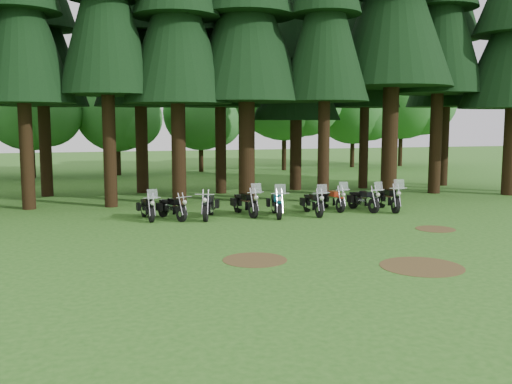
{
  "coord_description": "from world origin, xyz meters",
  "views": [
    {
      "loc": [
        -7.48,
        -16.76,
        3.78
      ],
      "look_at": [
        -0.83,
        5.0,
        1.0
      ],
      "focal_mm": 40.0,
      "sensor_mm": 36.0,
      "label": 1
    }
  ],
  "objects_px": {
    "motorcycle_8": "(389,199)",
    "motorcycle_1": "(172,209)",
    "motorcycle_0": "(147,209)",
    "motorcycle_6": "(333,200)",
    "motorcycle_2": "(209,206)",
    "motorcycle_3": "(245,204)",
    "motorcycle_5": "(313,204)",
    "motorcycle_4": "(277,205)",
    "motorcycle_7": "(363,200)"
  },
  "relations": [
    {
      "from": "motorcycle_6",
      "to": "motorcycle_7",
      "type": "relative_size",
      "value": 0.98
    },
    {
      "from": "motorcycle_2",
      "to": "motorcycle_3",
      "type": "distance_m",
      "value": 1.61
    },
    {
      "from": "motorcycle_1",
      "to": "motorcycle_0",
      "type": "bearing_deg",
      "value": 144.43
    },
    {
      "from": "motorcycle_2",
      "to": "motorcycle_0",
      "type": "bearing_deg",
      "value": -168.99
    },
    {
      "from": "motorcycle_2",
      "to": "motorcycle_5",
      "type": "xyz_separation_m",
      "value": [
        4.3,
        -0.43,
        -0.01
      ]
    },
    {
      "from": "motorcycle_6",
      "to": "motorcycle_8",
      "type": "height_order",
      "value": "motorcycle_8"
    },
    {
      "from": "motorcycle_0",
      "to": "motorcycle_1",
      "type": "distance_m",
      "value": 0.95
    },
    {
      "from": "motorcycle_4",
      "to": "motorcycle_7",
      "type": "bearing_deg",
      "value": 15.91
    },
    {
      "from": "motorcycle_2",
      "to": "motorcycle_6",
      "type": "bearing_deg",
      "value": 24.99
    },
    {
      "from": "motorcycle_1",
      "to": "motorcycle_4",
      "type": "relative_size",
      "value": 0.86
    },
    {
      "from": "motorcycle_0",
      "to": "motorcycle_5",
      "type": "height_order",
      "value": "motorcycle_5"
    },
    {
      "from": "motorcycle_1",
      "to": "motorcycle_3",
      "type": "bearing_deg",
      "value": -19.61
    },
    {
      "from": "motorcycle_3",
      "to": "motorcycle_4",
      "type": "bearing_deg",
      "value": -37.04
    },
    {
      "from": "motorcycle_0",
      "to": "motorcycle_1",
      "type": "xyz_separation_m",
      "value": [
        0.92,
        -0.23,
        -0.01
      ]
    },
    {
      "from": "motorcycle_0",
      "to": "motorcycle_8",
      "type": "bearing_deg",
      "value": -9.34
    },
    {
      "from": "motorcycle_4",
      "to": "motorcycle_7",
      "type": "xyz_separation_m",
      "value": [
        4.05,
        0.3,
        -0.03
      ]
    },
    {
      "from": "motorcycle_4",
      "to": "motorcycle_8",
      "type": "height_order",
      "value": "motorcycle_8"
    },
    {
      "from": "motorcycle_0",
      "to": "motorcycle_7",
      "type": "distance_m",
      "value": 9.14
    },
    {
      "from": "motorcycle_4",
      "to": "motorcycle_6",
      "type": "distance_m",
      "value": 3.0
    },
    {
      "from": "motorcycle_3",
      "to": "motorcycle_8",
      "type": "relative_size",
      "value": 0.97
    },
    {
      "from": "motorcycle_6",
      "to": "motorcycle_0",
      "type": "bearing_deg",
      "value": 178.26
    },
    {
      "from": "motorcycle_2",
      "to": "motorcycle_3",
      "type": "xyz_separation_m",
      "value": [
        1.59,
        0.24,
        0.0
      ]
    },
    {
      "from": "motorcycle_5",
      "to": "motorcycle_2",
      "type": "bearing_deg",
      "value": 177.46
    },
    {
      "from": "motorcycle_6",
      "to": "motorcycle_1",
      "type": "bearing_deg",
      "value": -179.76
    },
    {
      "from": "motorcycle_3",
      "to": "motorcycle_8",
      "type": "height_order",
      "value": "motorcycle_8"
    },
    {
      "from": "motorcycle_7",
      "to": "motorcycle_1",
      "type": "bearing_deg",
      "value": 169.41
    },
    {
      "from": "motorcycle_1",
      "to": "motorcycle_6",
      "type": "relative_size",
      "value": 0.92
    },
    {
      "from": "motorcycle_1",
      "to": "motorcycle_7",
      "type": "height_order",
      "value": "motorcycle_7"
    },
    {
      "from": "motorcycle_8",
      "to": "motorcycle_1",
      "type": "bearing_deg",
      "value": -174.36
    },
    {
      "from": "motorcycle_0",
      "to": "motorcycle_6",
      "type": "bearing_deg",
      "value": -4.66
    },
    {
      "from": "motorcycle_3",
      "to": "motorcycle_8",
      "type": "distance_m",
      "value": 6.29
    },
    {
      "from": "motorcycle_0",
      "to": "motorcycle_1",
      "type": "height_order",
      "value": "motorcycle_0"
    },
    {
      "from": "motorcycle_6",
      "to": "motorcycle_8",
      "type": "distance_m",
      "value": 2.41
    },
    {
      "from": "motorcycle_4",
      "to": "motorcycle_5",
      "type": "bearing_deg",
      "value": 10.22
    },
    {
      "from": "motorcycle_3",
      "to": "motorcycle_6",
      "type": "height_order",
      "value": "motorcycle_3"
    },
    {
      "from": "motorcycle_7",
      "to": "motorcycle_6",
      "type": "bearing_deg",
      "value": 145.34
    },
    {
      "from": "motorcycle_0",
      "to": "motorcycle_8",
      "type": "distance_m",
      "value": 10.24
    },
    {
      "from": "motorcycle_1",
      "to": "motorcycle_3",
      "type": "height_order",
      "value": "motorcycle_3"
    },
    {
      "from": "motorcycle_7",
      "to": "motorcycle_5",
      "type": "bearing_deg",
      "value": 178.91
    },
    {
      "from": "motorcycle_5",
      "to": "motorcycle_6",
      "type": "height_order",
      "value": "motorcycle_5"
    },
    {
      "from": "motorcycle_6",
      "to": "motorcycle_7",
      "type": "xyz_separation_m",
      "value": [
        1.18,
        -0.57,
        0.01
      ]
    },
    {
      "from": "motorcycle_5",
      "to": "motorcycle_6",
      "type": "relative_size",
      "value": 1.03
    },
    {
      "from": "motorcycle_2",
      "to": "motorcycle_8",
      "type": "bearing_deg",
      "value": 17.7
    },
    {
      "from": "motorcycle_5",
      "to": "motorcycle_1",
      "type": "bearing_deg",
      "value": 177.46
    },
    {
      "from": "motorcycle_0",
      "to": "motorcycle_1",
      "type": "relative_size",
      "value": 1.06
    },
    {
      "from": "motorcycle_6",
      "to": "motorcycle_7",
      "type": "bearing_deg",
      "value": -28.18
    },
    {
      "from": "motorcycle_1",
      "to": "motorcycle_7",
      "type": "bearing_deg",
      "value": -23.03
    },
    {
      "from": "motorcycle_3",
      "to": "motorcycle_7",
      "type": "height_order",
      "value": "motorcycle_3"
    },
    {
      "from": "motorcycle_3",
      "to": "motorcycle_2",
      "type": "bearing_deg",
      "value": -179.36
    },
    {
      "from": "motorcycle_1",
      "to": "motorcycle_6",
      "type": "bearing_deg",
      "value": -18.67
    }
  ]
}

